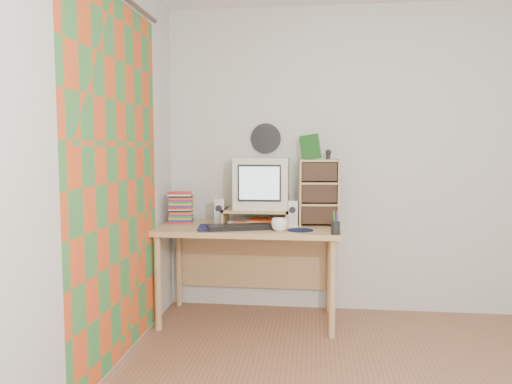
% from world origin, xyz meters
% --- Properties ---
extents(back_wall, '(3.50, 0.00, 3.50)m').
position_xyz_m(back_wall, '(0.00, 1.75, 1.25)').
color(back_wall, silver).
rests_on(back_wall, floor).
extents(left_wall, '(0.00, 3.50, 3.50)m').
position_xyz_m(left_wall, '(-1.75, 0.00, 1.25)').
color(left_wall, silver).
rests_on(left_wall, floor).
extents(curtain, '(0.00, 2.20, 2.20)m').
position_xyz_m(curtain, '(-1.71, 0.48, 1.15)').
color(curtain, '#D94C1E').
rests_on(curtain, left_wall).
extents(wall_disc, '(0.25, 0.02, 0.25)m').
position_xyz_m(wall_disc, '(-0.93, 1.73, 1.43)').
color(wall_disc, black).
rests_on(wall_disc, back_wall).
extents(desk, '(1.40, 0.70, 0.75)m').
position_xyz_m(desk, '(-1.03, 1.44, 0.62)').
color(desk, tan).
rests_on(desk, floor).
extents(monitor_riser, '(0.52, 0.30, 0.12)m').
position_xyz_m(monitor_riser, '(-0.98, 1.48, 0.84)').
color(monitor_riser, tan).
rests_on(monitor_riser, desk).
extents(crt_monitor, '(0.43, 0.43, 0.41)m').
position_xyz_m(crt_monitor, '(-0.94, 1.53, 1.07)').
color(crt_monitor, beige).
rests_on(crt_monitor, monitor_riser).
extents(speaker_left, '(0.08, 0.08, 0.20)m').
position_xyz_m(speaker_left, '(-1.27, 1.43, 0.85)').
color(speaker_left, silver).
rests_on(speaker_left, desk).
extents(speaker_right, '(0.08, 0.08, 0.20)m').
position_xyz_m(speaker_right, '(-0.69, 1.43, 0.85)').
color(speaker_right, silver).
rests_on(speaker_right, desk).
extents(keyboard, '(0.51, 0.31, 0.03)m').
position_xyz_m(keyboard, '(-1.07, 1.21, 0.77)').
color(keyboard, black).
rests_on(keyboard, desk).
extents(dvd_stack, '(0.21, 0.16, 0.26)m').
position_xyz_m(dvd_stack, '(-1.60, 1.50, 0.88)').
color(dvd_stack, brown).
rests_on(dvd_stack, desk).
extents(cd_rack, '(0.32, 0.19, 0.51)m').
position_xyz_m(cd_rack, '(-0.49, 1.48, 1.01)').
color(cd_rack, tan).
rests_on(cd_rack, desk).
extents(mug, '(0.14, 0.14, 0.09)m').
position_xyz_m(mug, '(-0.77, 1.16, 0.80)').
color(mug, white).
rests_on(mug, desk).
extents(diary, '(0.25, 0.20, 0.05)m').
position_xyz_m(diary, '(-1.38, 1.19, 0.77)').
color(diary, '#10153C').
rests_on(diary, desk).
extents(mousepad, '(0.23, 0.23, 0.00)m').
position_xyz_m(mousepad, '(-0.62, 1.21, 0.75)').
color(mousepad, black).
rests_on(mousepad, desk).
extents(pen_cup, '(0.08, 0.08, 0.13)m').
position_xyz_m(pen_cup, '(-0.38, 1.07, 0.81)').
color(pen_cup, black).
rests_on(pen_cup, desk).
extents(papers, '(0.36, 0.29, 0.04)m').
position_xyz_m(papers, '(-0.97, 1.47, 0.77)').
color(papers, silver).
rests_on(papers, desk).
extents(red_box, '(0.09, 0.07, 0.04)m').
position_xyz_m(red_box, '(-1.09, 1.30, 0.77)').
color(red_box, '#D14716').
rests_on(red_box, desk).
extents(game_box, '(0.15, 0.07, 0.19)m').
position_xyz_m(game_box, '(-0.56, 1.49, 1.36)').
color(game_box, '#165019').
rests_on(game_box, cd_rack).
extents(webcam, '(0.05, 0.05, 0.08)m').
position_xyz_m(webcam, '(-0.42, 1.48, 1.30)').
color(webcam, black).
rests_on(webcam, cd_rack).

